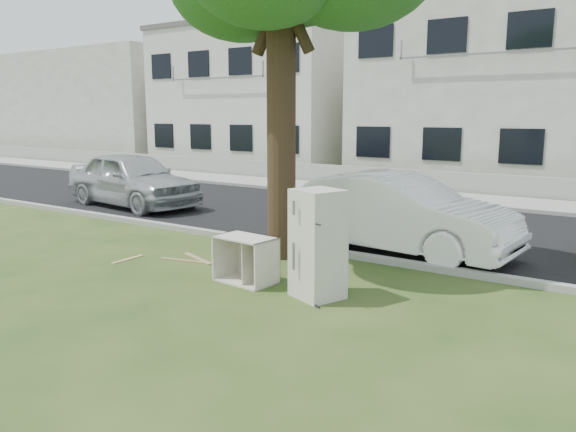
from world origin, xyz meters
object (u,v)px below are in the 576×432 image
Objects in this scene: fridge at (318,244)px; cabinet at (246,259)px; car_left at (132,179)px; car_center at (396,213)px.

fridge is 1.42m from cabinet.
cabinet is (-1.35, 0.00, -0.43)m from fridge.
car_left is (-7.45, 4.09, 0.43)m from cabinet.
car_center is 8.66m from car_left.
cabinet is 0.20× the size of car_left.
car_left reaches higher than cabinet.
fridge is 0.34× the size of car_center.
fridge is 9.71m from car_left.
fridge is 0.34× the size of car_left.
cabinet is 3.49m from car_center.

